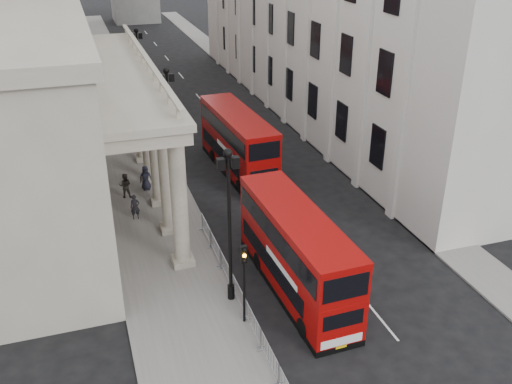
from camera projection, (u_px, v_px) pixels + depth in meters
ground at (267, 347)px, 26.34m from camera, size 260.00×260.00×0.00m
sidewalk_west at (126, 137)px, 51.10m from camera, size 6.00×140.00×0.12m
sidewalk_east at (297, 118)px, 55.71m from camera, size 3.00×140.00×0.12m
kerb at (159, 133)px, 51.92m from camera, size 0.20×140.00×0.14m
portico_building at (19, 125)px, 36.15m from camera, size 9.00×28.00×12.00m
lamp_post_south at (229, 217)px, 27.44m from camera, size 1.05×0.44×8.32m
lamp_post_mid at (169, 116)px, 41.10m from camera, size 1.05×0.44×8.32m
lamp_post_north at (139, 66)px, 54.76m from camera, size 1.05×0.44×8.32m
traffic_light at (244, 270)px, 26.53m from camera, size 0.28×0.33×4.30m
crowd_barriers at (246, 309)px, 27.85m from camera, size 0.50×18.75×1.10m
bus_near at (296, 251)px, 29.44m from camera, size 2.89×10.62×4.55m
bus_far at (238, 141)px, 43.39m from camera, size 3.21×10.98×4.68m
pedestrian_a at (135, 207)px, 36.88m from camera, size 0.63×0.43×1.68m
pedestrian_b at (125, 186)px, 39.67m from camera, size 1.01×0.87×1.80m
pedestrian_c at (146, 178)px, 40.80m from camera, size 0.89×0.59×1.81m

